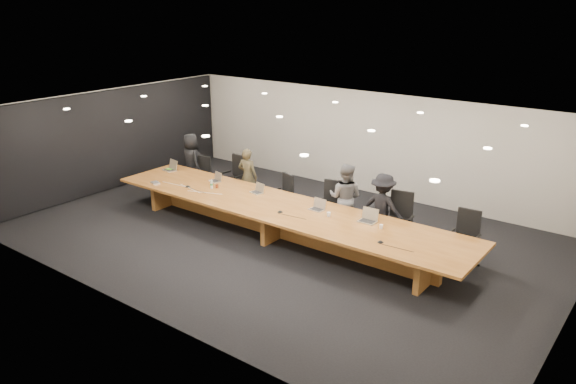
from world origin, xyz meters
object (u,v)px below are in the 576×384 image
object	(u,v)px
person_b	(248,177)
paper_cup_far	(381,227)
mic_right	(381,242)
paper_cup_near	(329,214)
chair_far_right	(464,237)
av_box	(155,183)
chair_mid_right	(331,204)
chair_right	(398,219)
water_bottle	(212,184)
chair_far_left	(201,175)
person_d	(383,207)
laptop_a	(169,165)
chair_mid_left	(281,194)
person_c	(345,198)
mic_center	(280,211)
person_a	(191,161)
laptop_d	(317,205)
laptop_e	(367,216)
chair_left	(233,177)
laptop_b	(215,177)
mic_left	(188,186)
laptop_c	(256,188)
conference_table	(280,216)
amber_mug	(217,186)

from	to	relation	value
person_b	paper_cup_far	bearing A→B (deg)	156.51
mic_right	paper_cup_near	bearing A→B (deg)	160.90
chair_far_right	av_box	xyz separation A→B (m)	(-7.29, -1.79, 0.20)
chair_mid_right	chair_right	distance (m)	1.72
water_bottle	av_box	world-z (taller)	water_bottle
chair_far_left	chair_right	world-z (taller)	chair_right
person_d	laptop_a	bearing A→B (deg)	7.47
paper_cup_far	av_box	distance (m)	5.98
chair_mid_left	person_d	world-z (taller)	person_d
chair_mid_left	person_c	size ratio (longest dim) A/B	0.65
chair_far_left	person_c	size ratio (longest dim) A/B	0.63
person_d	paper_cup_far	xyz separation A→B (m)	(0.52, -1.04, 0.02)
laptop_a	mic_center	size ratio (longest dim) A/B	2.91
person_a	mic_center	size ratio (longest dim) A/B	12.78
chair_right	av_box	distance (m)	6.09
laptop_a	av_box	world-z (taller)	laptop_a
person_b	chair_mid_right	bearing A→B (deg)	168.80
av_box	mic_right	world-z (taller)	av_box
mic_right	person_b	bearing A→B (deg)	160.92
paper_cup_near	chair_right	bearing A→B (deg)	45.34
laptop_d	mic_right	size ratio (longest dim) A/B	2.62
laptop_e	person_c	bearing A→B (deg)	139.14
chair_left	laptop_e	distance (m)	4.79
laptop_b	av_box	size ratio (longest dim) A/B	1.34
chair_right	person_a	distance (m)	6.45
chair_far_right	water_bottle	world-z (taller)	chair_far_right
chair_left	mic_left	distance (m)	1.65
chair_left	person_a	size ratio (longest dim) A/B	0.75
person_b	water_bottle	distance (m)	1.26
chair_left	laptop_c	distance (m)	1.93
person_c	laptop_a	world-z (taller)	person_c
chair_mid_left	conference_table	bearing A→B (deg)	-33.92
amber_mug	av_box	size ratio (longest dim) A/B	0.41
chair_left	person_c	bearing A→B (deg)	5.93
chair_mid_left	mic_right	xyz separation A→B (m)	(3.59, -1.56, 0.24)
person_a	laptop_d	distance (m)	5.03
chair_left	paper_cup_near	distance (m)	4.06
laptop_d	chair_far_left	bearing A→B (deg)	172.73
mic_center	mic_right	xyz separation A→B (m)	(2.50, -0.12, -0.00)
laptop_d	water_bottle	size ratio (longest dim) A/B	1.54
laptop_b	laptop_e	size ratio (longest dim) A/B	0.82
water_bottle	mic_right	world-z (taller)	water_bottle
chair_mid_right	person_c	bearing A→B (deg)	-13.86
laptop_d	mic_center	xyz separation A→B (m)	(-0.56, -0.58, -0.11)
chair_mid_right	laptop_c	bearing A→B (deg)	-168.81
person_a	water_bottle	xyz separation A→B (m)	(2.05, -1.29, 0.06)
chair_far_right	laptop_a	xyz separation A→B (m)	(-7.86, -0.81, 0.33)
laptop_a	chair_left	bearing A→B (deg)	45.69
chair_right	mic_right	bearing A→B (deg)	-85.89
chair_far_right	person_c	world-z (taller)	person_c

